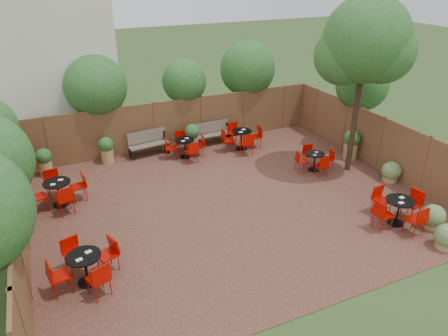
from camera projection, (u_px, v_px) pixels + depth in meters
name	position (u px, v px, depth m)	size (l,w,h in m)	color
ground	(231.00, 202.00, 13.35)	(80.00, 80.00, 0.00)	#354F23
courtyard_paving	(231.00, 202.00, 13.34)	(12.00, 10.00, 0.02)	#341A15
fence_back	(179.00, 123.00, 16.98)	(12.00, 0.08, 2.00)	#52391E
fence_left	(20.00, 218.00, 10.70)	(0.08, 10.00, 2.00)	#52391E
fence_right	(380.00, 143.00, 15.10)	(0.08, 10.00, 2.00)	#52391E
neighbour_building	(43.00, 44.00, 16.44)	(5.00, 4.00, 8.00)	beige
overhang_foliage	(138.00, 111.00, 13.17)	(15.64, 10.82, 2.63)	#20561B
courtyard_tree	(366.00, 46.00, 13.40)	(2.91, 2.83, 6.08)	black
park_bench_left	(148.00, 143.00, 16.36)	(1.63, 0.70, 0.98)	brown
park_bench_right	(213.00, 133.00, 17.39)	(1.52, 0.52, 0.93)	brown
bistro_tables	(211.00, 181.00, 13.63)	(10.59, 8.52, 0.95)	black
planters	(195.00, 146.00, 15.89)	(11.51, 4.08, 1.16)	#9D7B4E
low_shrubs	(420.00, 204.00, 12.52)	(2.12, 4.17, 0.73)	#9D7B4E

